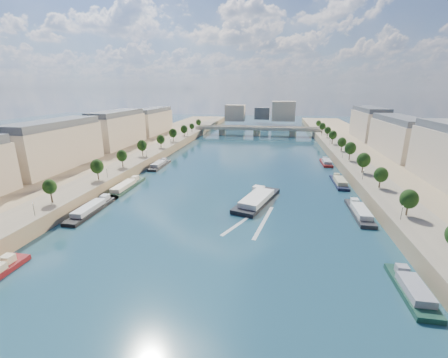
% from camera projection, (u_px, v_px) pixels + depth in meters
% --- Properties ---
extents(ground, '(700.00, 700.00, 0.00)m').
position_uv_depth(ground, '(240.00, 175.00, 147.12)').
color(ground, '#0C2536').
rests_on(ground, ground).
extents(quay_left, '(44.00, 520.00, 5.00)m').
position_uv_depth(quay_left, '(104.00, 165.00, 157.80)').
color(quay_left, '#9E8460').
rests_on(quay_left, ground).
extents(quay_right, '(44.00, 520.00, 5.00)m').
position_uv_depth(quay_right, '(398.00, 177.00, 134.99)').
color(quay_right, '#9E8460').
rests_on(quay_right, ground).
extents(pave_left, '(14.00, 520.00, 0.10)m').
position_uv_depth(pave_left, '(130.00, 161.00, 154.68)').
color(pave_left, gray).
rests_on(pave_left, quay_left).
extents(pave_right, '(14.00, 520.00, 0.10)m').
position_uv_depth(pave_right, '(364.00, 171.00, 136.62)').
color(pave_right, gray).
rests_on(pave_right, quay_right).
extents(trees_left, '(4.80, 268.80, 8.26)m').
position_uv_depth(trees_left, '(135.00, 150.00, 154.68)').
color(trees_left, '#382B1E').
rests_on(trees_left, ground).
extents(trees_right, '(4.80, 268.80, 8.26)m').
position_uv_depth(trees_right, '(355.00, 154.00, 144.81)').
color(trees_right, '#382B1E').
rests_on(trees_right, ground).
extents(lamps_left, '(0.36, 200.36, 4.28)m').
position_uv_depth(lamps_left, '(129.00, 161.00, 143.74)').
color(lamps_left, black).
rests_on(lamps_left, ground).
extents(lamps_right, '(0.36, 200.36, 4.28)m').
position_uv_depth(lamps_right, '(352.00, 162.00, 141.27)').
color(lamps_right, black).
rests_on(lamps_right, ground).
extents(buildings_left, '(16.00, 226.00, 23.20)m').
position_uv_depth(buildings_left, '(92.00, 134.00, 167.14)').
color(buildings_left, beige).
rests_on(buildings_left, ground).
extents(buildings_right, '(16.00, 226.00, 23.20)m').
position_uv_depth(buildings_right, '(423.00, 143.00, 140.21)').
color(buildings_right, beige).
rests_on(buildings_right, ground).
extents(skyline, '(79.00, 42.00, 22.00)m').
position_uv_depth(skyline, '(264.00, 112.00, 349.57)').
color(skyline, beige).
rests_on(skyline, ground).
extents(bridge, '(112.00, 12.00, 8.15)m').
position_uv_depth(bridge, '(257.00, 130.00, 271.45)').
color(bridge, '#C1B79E').
rests_on(bridge, ground).
extents(tour_barge, '(17.02, 30.85, 4.03)m').
position_uv_depth(tour_barge, '(257.00, 200.00, 111.81)').
color(tour_barge, black).
rests_on(tour_barge, ground).
extents(wake, '(15.31, 25.78, 0.04)m').
position_uv_depth(wake, '(254.00, 221.00, 96.51)').
color(wake, silver).
rests_on(wake, ground).
extents(moored_barges_left, '(5.00, 155.68, 3.60)m').
position_uv_depth(moored_barges_left, '(88.00, 211.00, 101.92)').
color(moored_barges_left, black).
rests_on(moored_barges_left, ground).
extents(moored_barges_right, '(5.00, 130.59, 3.60)m').
position_uv_depth(moored_barges_right, '(349.00, 197.00, 115.87)').
color(moored_barges_right, '#183D2F').
rests_on(moored_barges_right, ground).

